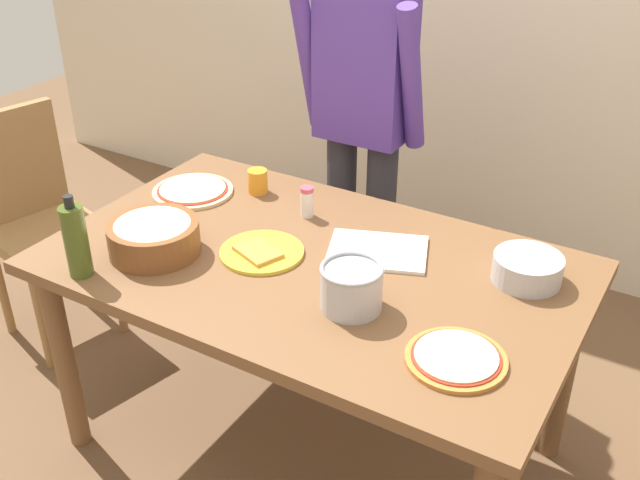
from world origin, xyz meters
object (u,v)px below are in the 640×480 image
Objects in this scene: pizza_cooked_on_tray at (456,358)px; olive_oil_bottle at (76,240)px; cutting_board_white at (378,251)px; chair_wooden_left at (37,214)px; salt_shaker at (307,202)px; pizza_raw_on_board at (193,191)px; plate_with_slice at (261,252)px; popcorn_bowl at (154,235)px; mixing_bowl_steel at (527,269)px; dining_table at (312,287)px; steel_pot at (351,287)px; cup_orange at (258,181)px; person_cook at (363,115)px.

olive_oil_bottle is (-1.10, -0.19, 0.10)m from pizza_cooked_on_tray.
cutting_board_white is (0.69, 0.55, -0.11)m from olive_oil_bottle.
salt_shaker is at bearing 9.45° from chair_wooden_left.
plate_with_slice is (0.45, -0.22, -0.00)m from pizza_raw_on_board.
salt_shaker is at bearing 92.03° from plate_with_slice.
popcorn_bowl is (-0.29, -0.16, 0.05)m from plate_with_slice.
salt_shaker is at bearing 179.01° from mixing_bowl_steel.
steel_pot is at bearing -34.27° from dining_table.
steel_pot is 0.55m from salt_shaker.
popcorn_bowl reaches higher than dining_table.
popcorn_bowl reaches higher than pizza_raw_on_board.
pizza_cooked_on_tray is 0.85× the size of cutting_board_white.
chair_wooden_left is at bearing 149.67° from olive_oil_bottle.
pizza_raw_on_board is 1.22m from pizza_cooked_on_tray.
mixing_bowl_steel is (0.59, 0.23, 0.13)m from dining_table.
pizza_cooked_on_tray is 2.99× the size of cup_orange.
mixing_bowl_steel is at bearing 22.54° from popcorn_bowl.
popcorn_bowl is (0.88, -0.25, 0.28)m from chair_wooden_left.
chair_wooden_left is 3.71× the size of olive_oil_bottle.
plate_with_slice is 0.36m from cutting_board_white.
popcorn_bowl is at bearing -149.58° from cutting_board_white.
pizza_raw_on_board is 0.60m from olive_oil_bottle.
plate_with_slice is 0.39m from steel_pot.
plate_with_slice is 0.43m from cup_orange.
chair_wooden_left is at bearing 172.68° from steel_pot.
salt_shaker reaches higher than dining_table.
olive_oil_bottle is at bearing -170.35° from pizza_cooked_on_tray.
chair_wooden_left is 3.65× the size of plate_with_slice.
person_cook is at bearing 57.06° from pizza_raw_on_board.
pizza_raw_on_board is at bearing -172.08° from salt_shaker.
steel_pot is at bearing -45.63° from salt_shaker.
mixing_bowl_steel is 2.35× the size of cup_orange.
olive_oil_bottle reaches higher than steel_pot.
person_cook reaches higher than steel_pot.
mixing_bowl_steel is 0.67× the size of cutting_board_white.
plate_with_slice is at bearing 166.08° from pizza_cooked_on_tray.
dining_table is 0.51m from popcorn_bowl.
plate_with_slice is (-0.71, 0.17, -0.00)m from pizza_cooked_on_tray.
dining_table is 0.71m from olive_oil_bottle.
dining_table is 5.71× the size of popcorn_bowl.
steel_pot reaches higher than popcorn_bowl.
pizza_cooked_on_tray is at bearing -13.92° from plate_with_slice.
olive_oil_bottle is at bearing -161.33° from steel_pot.
olive_oil_bottle reaches higher than plate_with_slice.
olive_oil_bottle reaches higher than popcorn_bowl.
salt_shaker is (0.38, 0.65, -0.06)m from olive_oil_bottle.
chair_wooden_left is at bearing -170.55° from salt_shaker.
cutting_board_white is at bearing -16.73° from salt_shaker.
person_cook is 5.68× the size of pizza_raw_on_board.
person_cook is 19.06× the size of cup_orange.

